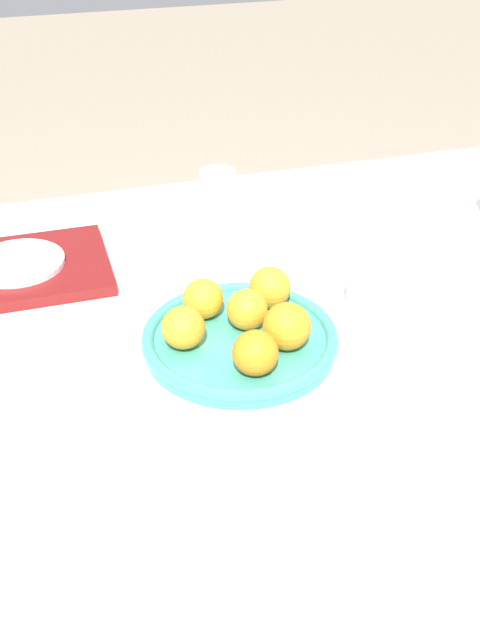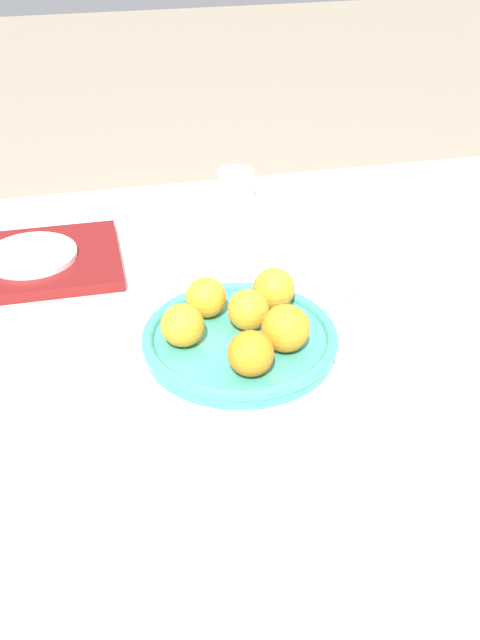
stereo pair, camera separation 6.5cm
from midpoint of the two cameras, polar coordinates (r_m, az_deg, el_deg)
The scene contains 14 objects.
ground_plane at distance 1.81m, azimuth 2.66°, elevation -17.47°, with size 12.00×12.00×0.00m, color gray.
table at distance 1.53m, azimuth 3.03°, elevation -8.53°, with size 1.48×0.84×0.76m.
fruit_platter at distance 1.10m, azimuth -1.70°, elevation -1.53°, with size 0.29×0.29×0.03m.
orange_0 at distance 1.10m, azimuth -1.16°, elevation 0.78°, with size 0.06×0.06×0.06m.
orange_1 at distance 1.06m, azimuth -6.10°, elevation -0.63°, with size 0.06×0.06×0.06m.
orange_2 at distance 1.05m, azimuth 1.83°, elevation -0.53°, with size 0.07×0.07×0.07m.
orange_3 at distance 1.12m, azimuth -4.50°, elevation 1.58°, with size 0.06×0.06×0.06m.
orange_4 at distance 1.01m, azimuth -0.68°, elevation -2.57°, with size 0.06×0.06×0.06m.
orange_5 at distance 1.15m, azimuth 0.66°, elevation 2.46°, with size 0.06×0.06×0.06m.
serving_tray at distance 1.34m, azimuth -17.82°, elevation 3.60°, with size 0.30×0.23×0.02m.
side_plate at distance 1.33m, azimuth -17.93°, elevation 4.16°, with size 0.16×0.16×0.01m.
cup_0 at distance 1.52m, azimuth -2.94°, elevation 9.98°, with size 0.07×0.07×0.07m.
cup_1 at distance 1.19m, azimuth 8.40°, elevation 2.07°, with size 0.07×0.07×0.06m.
cup_3 at distance 1.29m, azimuth 1.07°, elevation 5.55°, with size 0.07×0.07×0.08m.
Camera 1 is at (-0.44, -1.05, 1.41)m, focal length 42.00 mm.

